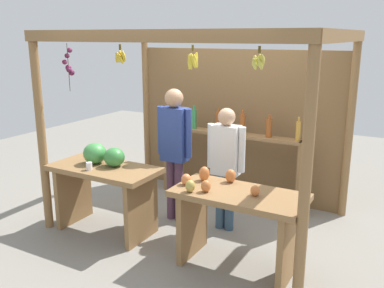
# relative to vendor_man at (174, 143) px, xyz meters

# --- Properties ---
(ground_plane) EXTENTS (12.00, 12.00, 0.00)m
(ground_plane) POSITION_rel_vendor_man_xyz_m (0.30, 0.12, -1.02)
(ground_plane) COLOR gray
(ground_plane) RESTS_ON ground
(market_stall) EXTENTS (3.23, 2.24, 2.36)m
(market_stall) POSITION_rel_vendor_man_xyz_m (0.30, 0.61, 0.37)
(market_stall) COLOR olive
(market_stall) RESTS_ON ground
(fruit_counter_left) EXTENTS (1.31, 0.64, 1.06)m
(fruit_counter_left) POSITION_rel_vendor_man_xyz_m (-0.57, -0.67, -0.36)
(fruit_counter_left) COLOR olive
(fruit_counter_left) RESTS_ON ground
(fruit_counter_right) EXTENTS (1.31, 0.64, 0.97)m
(fruit_counter_right) POSITION_rel_vendor_man_xyz_m (1.13, -0.68, -0.42)
(fruit_counter_right) COLOR olive
(fruit_counter_right) RESTS_ON ground
(bottle_shelf_unit) EXTENTS (2.07, 0.22, 1.34)m
(bottle_shelf_unit) POSITION_rel_vendor_man_xyz_m (0.33, 0.92, -0.21)
(bottle_shelf_unit) COLOR olive
(bottle_shelf_unit) RESTS_ON ground
(vendor_man) EXTENTS (0.48, 0.23, 1.69)m
(vendor_man) POSITION_rel_vendor_man_xyz_m (0.00, 0.00, 0.00)
(vendor_man) COLOR #583950
(vendor_man) RESTS_ON ground
(vendor_woman) EXTENTS (0.48, 0.20, 1.50)m
(vendor_woman) POSITION_rel_vendor_man_xyz_m (0.67, 0.06, -0.13)
(vendor_woman) COLOR #35526D
(vendor_woman) RESTS_ON ground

